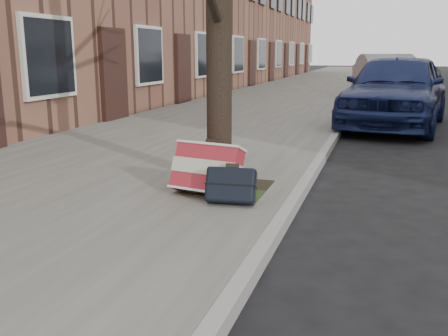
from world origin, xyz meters
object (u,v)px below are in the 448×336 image
(suitcase_red, at_px, (207,169))
(car_near_mid, at_px, (387,77))
(car_near_front, at_px, (396,90))
(suitcase_navy, at_px, (231,185))

(suitcase_red, bearing_deg, car_near_mid, 92.90)
(suitcase_red, height_order, car_near_front, car_near_front)
(suitcase_navy, height_order, car_near_front, car_near_front)
(suitcase_navy, bearing_deg, car_near_mid, 77.50)
(suitcase_navy, bearing_deg, car_near_front, 70.36)
(suitcase_red, distance_m, suitcase_navy, 0.41)
(suitcase_red, distance_m, car_near_front, 6.94)
(car_near_mid, bearing_deg, suitcase_navy, -109.21)
(suitcase_red, distance_m, car_near_mid, 13.44)
(suitcase_navy, bearing_deg, suitcase_red, 139.16)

